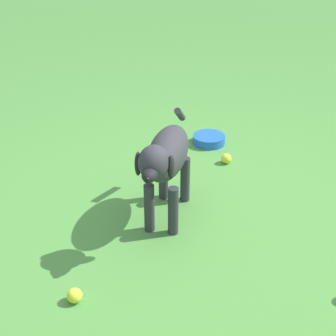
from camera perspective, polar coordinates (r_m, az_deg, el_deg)
The scene contains 6 objects.
ground at distance 2.70m, azimuth 5.33°, elevation -6.94°, with size 14.00×14.00×0.00m, color #478438.
dog at distance 2.59m, azimuth -0.23°, elevation 1.07°, with size 0.71×0.50×0.55m.
tennis_ball_0 at distance 3.32m, azimuth 6.42°, elevation 1.04°, with size 0.07×0.07×0.07m, color #C4D632.
tennis_ball_2 at distance 3.28m, azimuth -1.27°, elevation 0.85°, with size 0.07×0.07×0.07m, color #C3DD38.
tennis_ball_3 at distance 2.31m, azimuth -10.25°, elevation -13.64°, with size 0.07×0.07×0.07m, color yellow.
water_bowl at distance 3.57m, azimuth 4.53°, elevation 3.15°, with size 0.22×0.22×0.06m, color blue.
Camera 1 is at (1.94, -1.02, 1.58)m, focal length 55.41 mm.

